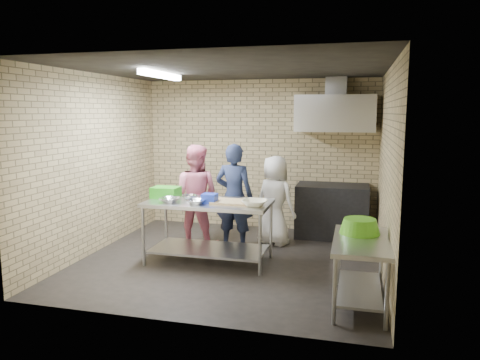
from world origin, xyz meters
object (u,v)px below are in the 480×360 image
object	(u,v)px
bottle_red	(339,117)
stove	(332,211)
woman_pink	(195,195)
prep_table	(209,231)
green_basin	(360,226)
side_counter	(360,272)
blue_tub	(210,198)
woman_white	(275,200)
green_crate	(166,192)
bottle_green	(363,118)
man_navy	(234,197)

from	to	relation	value
bottle_red	stove	bearing A→B (deg)	-101.77
woman_pink	prep_table	bearing A→B (deg)	122.17
stove	bottle_red	xyz separation A→B (m)	(0.05, 0.24, 1.58)
green_basin	woman_pink	world-z (taller)	woman_pink
stove	side_counter	bearing A→B (deg)	-80.71
prep_table	blue_tub	bearing A→B (deg)	-63.43
green_basin	woman_white	xyz separation A→B (m)	(-1.30, 1.85, -0.12)
stove	woman_white	world-z (taller)	woman_white
green_crate	green_basin	distance (m)	2.90
bottle_red	side_counter	bearing A→B (deg)	-82.38
green_basin	bottle_red	bearing A→B (deg)	97.90
green_crate	green_basin	bearing A→B (deg)	-17.42
stove	green_basin	xyz separation A→B (m)	(0.43, -2.50, 0.38)
bottle_red	bottle_green	xyz separation A→B (m)	(0.40, 0.00, -0.01)
stove	blue_tub	xyz separation A→B (m)	(-1.58, -1.85, 0.49)
green_crate	blue_tub	size ratio (longest dim) A/B	2.00
bottle_red	woman_white	xyz separation A→B (m)	(-0.92, -0.89, -1.31)
green_crate	bottle_red	distance (m)	3.21
prep_table	blue_tub	size ratio (longest dim) A/B	9.00
side_counter	stove	bearing A→B (deg)	99.29
blue_tub	man_navy	world-z (taller)	man_navy
stove	bottle_red	distance (m)	1.60
woman_pink	green_crate	bearing A→B (deg)	69.75
prep_table	woman_white	world-z (taller)	woman_white
green_crate	blue_tub	xyz separation A→B (m)	(0.75, -0.22, -0.01)
green_basin	bottle_red	xyz separation A→B (m)	(-0.38, 2.74, 1.19)
stove	bottle_red	world-z (taller)	bottle_red
bottle_red	man_navy	bearing A→B (deg)	-139.30
stove	man_navy	size ratio (longest dim) A/B	0.73
prep_table	woman_pink	size ratio (longest dim) A/B	1.09
bottle_green	woman_pink	distance (m)	3.09
bottle_red	man_navy	size ratio (longest dim) A/B	0.11
green_crate	man_navy	world-z (taller)	man_navy
green_basin	woman_white	size ratio (longest dim) A/B	0.32
bottle_green	woman_pink	size ratio (longest dim) A/B	0.09
prep_table	bottle_red	world-z (taller)	bottle_red
stove	green_basin	size ratio (longest dim) A/B	2.61
stove	woman_pink	size ratio (longest dim) A/B	0.74
prep_table	stove	xyz separation A→B (m)	(1.63, 1.75, 0.01)
stove	green_crate	size ratio (longest dim) A/B	3.08
side_counter	blue_tub	distance (m)	2.29
stove	woman_white	distance (m)	1.12
bottle_red	blue_tub	bearing A→B (deg)	-127.91
green_basin	woman_pink	bearing A→B (deg)	149.54
bottle_red	bottle_green	bearing A→B (deg)	0.00
bottle_green	man_navy	size ratio (longest dim) A/B	0.09
green_basin	woman_white	world-z (taller)	woman_white
stove	man_navy	distance (m)	1.82
side_counter	green_crate	distance (m)	3.05
green_crate	blue_tub	world-z (taller)	green_crate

